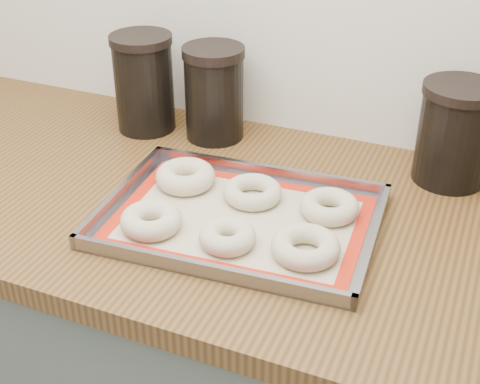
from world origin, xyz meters
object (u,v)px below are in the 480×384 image
at_px(bagel_front_right, 306,247).
at_px(canister_mid, 214,93).
at_px(bagel_front_left, 151,220).
at_px(canister_left, 144,83).
at_px(bagel_back_left, 185,176).
at_px(bagel_back_right, 329,207).
at_px(bagel_front_mid, 228,237).
at_px(canister_right, 455,133).
at_px(baking_tray, 240,219).
at_px(bagel_back_mid, 253,192).

xyz_separation_m(bagel_front_right, canister_mid, (-0.31, 0.34, 0.08)).
xyz_separation_m(bagel_front_left, bagel_front_right, (0.26, 0.03, -0.00)).
xyz_separation_m(bagel_front_right, canister_left, (-0.46, 0.32, 0.08)).
xyz_separation_m(bagel_back_left, bagel_back_right, (0.27, 0.01, -0.00)).
relative_size(bagel_front_mid, bagel_front_right, 0.84).
xyz_separation_m(bagel_back_left, canister_mid, (-0.04, 0.22, 0.08)).
bearing_deg(bagel_front_mid, canister_right, 51.28).
bearing_deg(bagel_front_left, canister_left, 120.75).
relative_size(bagel_back_left, bagel_back_right, 1.08).
bearing_deg(canister_left, bagel_front_left, -59.25).
height_order(baking_tray, bagel_back_right, bagel_back_right).
bearing_deg(canister_right, bagel_back_left, -153.31).
height_order(bagel_back_left, canister_mid, canister_mid).
bearing_deg(bagel_back_mid, bagel_front_left, -128.04).
relative_size(bagel_front_mid, canister_mid, 0.47).
bearing_deg(canister_right, bagel_front_right, -116.28).
bearing_deg(bagel_back_mid, bagel_back_left, -179.27).
height_order(bagel_front_right, canister_left, canister_left).
bearing_deg(bagel_front_mid, bagel_front_left, -176.98).
distance_m(bagel_back_right, canister_mid, 0.38).
distance_m(baking_tray, canister_left, 0.43).
bearing_deg(canister_right, bagel_front_left, -138.96).
distance_m(bagel_front_mid, canister_right, 0.47).
bearing_deg(canister_mid, bagel_back_mid, -51.16).
height_order(bagel_front_mid, bagel_back_mid, bagel_front_mid).
xyz_separation_m(bagel_front_left, bagel_front_mid, (0.13, 0.01, -0.00)).
distance_m(bagel_front_left, canister_left, 0.41).
height_order(bagel_back_left, bagel_back_right, bagel_back_left).
height_order(baking_tray, canister_right, canister_right).
distance_m(bagel_back_mid, bagel_back_right, 0.14).
relative_size(bagel_back_mid, bagel_back_right, 1.03).
bearing_deg(bagel_back_right, bagel_back_mid, -178.28).
bearing_deg(bagel_back_right, canister_mid, 146.06).
bearing_deg(bagel_front_right, bagel_back_left, 155.82).
bearing_deg(bagel_front_mid, canister_mid, 117.61).
bearing_deg(baking_tray, bagel_front_mid, -82.17).
xyz_separation_m(baking_tray, canister_mid, (-0.18, 0.28, 0.09)).
relative_size(bagel_back_right, canister_mid, 0.52).
xyz_separation_m(canister_left, canister_mid, (0.15, 0.02, -0.01)).
bearing_deg(bagel_back_left, bagel_front_right, -24.18).
relative_size(baking_tray, bagel_front_mid, 5.26).
distance_m(baking_tray, bagel_front_left, 0.15).
bearing_deg(bagel_front_left, baking_tray, 33.66).
relative_size(bagel_front_left, bagel_back_mid, 0.98).
xyz_separation_m(bagel_back_mid, canister_left, (-0.33, 0.19, 0.08)).
distance_m(bagel_back_left, bagel_back_right, 0.27).
relative_size(bagel_front_right, bagel_back_right, 1.07).
height_order(bagel_front_mid, bagel_back_right, same).
relative_size(bagel_back_right, canister_right, 0.54).
xyz_separation_m(bagel_front_left, bagel_back_right, (0.26, 0.16, -0.00)).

